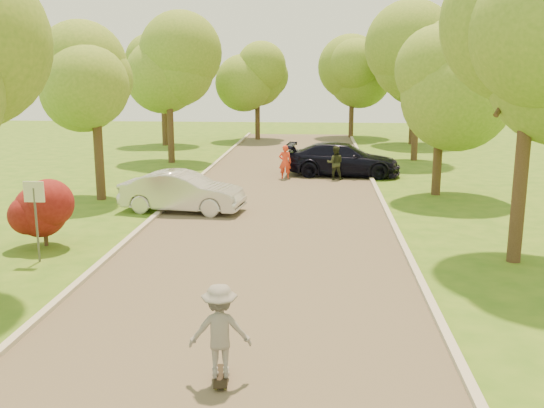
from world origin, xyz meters
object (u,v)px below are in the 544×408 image
(silver_sedan, at_px, (182,192))
(longboard, at_px, (221,376))
(person_striped, at_px, (285,162))
(person_olive, at_px, (335,163))
(skateboarder, at_px, (220,331))
(dark_sedan, at_px, (343,159))
(street_sign, at_px, (35,204))

(silver_sedan, bearing_deg, longboard, -156.88)
(person_striped, xyz_separation_m, person_olive, (2.34, -0.04, -0.01))
(person_striped, bearing_deg, person_olive, 179.28)
(silver_sedan, xyz_separation_m, skateboarder, (3.34, -12.08, 0.16))
(silver_sedan, bearing_deg, dark_sedan, -28.67)
(longboard, distance_m, person_striped, 19.18)
(skateboarder, xyz_separation_m, person_olive, (2.30, 19.13, -0.09))
(person_striped, distance_m, person_olive, 2.34)
(street_sign, xyz_separation_m, skateboarder, (5.84, -5.94, -0.68))
(street_sign, distance_m, skateboarder, 8.36)
(street_sign, height_order, person_olive, street_sign)
(street_sign, relative_size, person_olive, 1.38)
(street_sign, xyz_separation_m, dark_sedan, (8.56, 14.37, -0.77))
(street_sign, height_order, dark_sedan, street_sign)
(silver_sedan, relative_size, person_olive, 2.80)
(person_olive, bearing_deg, silver_sedan, 51.67)
(street_sign, xyz_separation_m, person_olive, (8.14, 13.19, -0.77))
(street_sign, height_order, person_striped, street_sign)
(silver_sedan, relative_size, skateboarder, 2.83)
(longboard, bearing_deg, street_sign, -53.27)
(person_striped, bearing_deg, street_sign, 66.60)
(dark_sedan, bearing_deg, street_sign, 153.82)
(person_striped, bearing_deg, dark_sedan, -157.24)
(longboard, bearing_deg, person_olive, -104.62)
(skateboarder, bearing_deg, person_striped, -97.64)
(skateboarder, height_order, person_olive, skateboarder)
(silver_sedan, height_order, skateboarder, skateboarder)
(silver_sedan, relative_size, person_striped, 2.75)
(silver_sedan, height_order, dark_sedan, dark_sedan)
(silver_sedan, xyz_separation_m, longboard, (3.34, -12.08, -0.64))
(longboard, xyz_separation_m, person_olive, (2.30, 19.13, 0.70))
(longboard, distance_m, person_olive, 19.28)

